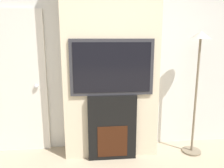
# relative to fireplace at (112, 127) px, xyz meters

# --- Properties ---
(wall_back) EXTENTS (6.00, 0.06, 2.70)m
(wall_back) POSITION_rel_fireplace_xyz_m (0.00, 0.40, 0.91)
(wall_back) COLOR silver
(wall_back) RESTS_ON ground_plane
(chimney_breast) EXTENTS (1.25, 0.37, 2.70)m
(chimney_breast) POSITION_rel_fireplace_xyz_m (0.00, 0.19, 0.91)
(chimney_breast) COLOR beige
(chimney_breast) RESTS_ON ground_plane
(fireplace) EXTENTS (0.64, 0.15, 0.89)m
(fireplace) POSITION_rel_fireplace_xyz_m (0.00, 0.00, 0.00)
(fireplace) COLOR black
(fireplace) RESTS_ON ground_plane
(television) EXTENTS (1.06, 0.07, 0.71)m
(television) POSITION_rel_fireplace_xyz_m (0.00, -0.00, 0.80)
(television) COLOR #2D2D33
(television) RESTS_ON fireplace
(floor_lamp) EXTENTS (0.27, 0.27, 1.70)m
(floor_lamp) POSITION_rel_fireplace_xyz_m (1.15, 0.03, 0.82)
(floor_lamp) COLOR #726651
(floor_lamp) RESTS_ON ground_plane
(entry_door) EXTENTS (0.93, 0.09, 1.99)m
(entry_door) POSITION_rel_fireplace_xyz_m (-1.35, 0.34, 0.55)
(entry_door) COLOR silver
(entry_door) RESTS_ON ground_plane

